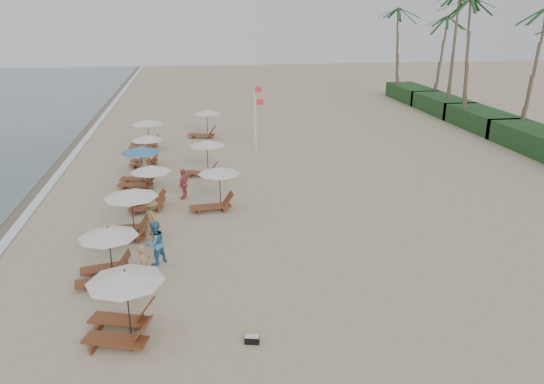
{
  "coord_description": "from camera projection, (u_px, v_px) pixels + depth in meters",
  "views": [
    {
      "loc": [
        -2.68,
        -19.23,
        9.79
      ],
      "look_at": [
        1.0,
        4.67,
        1.3
      ],
      "focal_mm": 34.47,
      "sensor_mm": 36.0,
      "label": 1
    }
  ],
  "objects": [
    {
      "name": "lounger_station_1",
      "position": [
        105.0,
        253.0,
        19.64
      ],
      "size": [
        2.53,
        2.24,
        2.12
      ],
      "color": "brown",
      "rests_on": "ground"
    },
    {
      "name": "inland_station_2",
      "position": [
        204.0,
        122.0,
        41.72
      ],
      "size": [
        2.86,
        2.24,
        2.22
      ],
      "color": "brown",
      "rests_on": "ground"
    },
    {
      "name": "foam_line",
      "position": [
        43.0,
        194.0,
        29.28
      ],
      "size": [
        0.5,
        140.0,
        0.02
      ],
      "primitive_type": "cube",
      "color": "white",
      "rests_on": "ground"
    },
    {
      "name": "shrub_hedge",
      "position": [
        536.0,
        140.0,
        37.98
      ],
      "size": [
        3.2,
        53.0,
        1.6
      ],
      "color": "#193D1C",
      "rests_on": "ground"
    },
    {
      "name": "beachgoer_far_b",
      "position": [
        144.0,
        159.0,
        32.97
      ],
      "size": [
        0.87,
        0.97,
        1.66
      ],
      "primitive_type": "imported",
      "rotation": [
        0.0,
        0.0,
        1.03
      ],
      "color": "#A6845A",
      "rests_on": "ground"
    },
    {
      "name": "beachgoer_near",
      "position": [
        144.0,
        266.0,
        19.23
      ],
      "size": [
        0.72,
        0.72,
        1.68
      ],
      "primitive_type": "imported",
      "rotation": [
        0.0,
        0.0,
        0.78
      ],
      "color": "#A17B57",
      "rests_on": "ground"
    },
    {
      "name": "flag_pole_near",
      "position": [
        256.0,
        123.0,
        36.36
      ],
      "size": [
        0.59,
        0.08,
        4.16
      ],
      "color": "silver",
      "rests_on": "ground"
    },
    {
      "name": "ground",
      "position": [
        265.0,
        260.0,
        21.56
      ],
      "size": [
        160.0,
        160.0,
        0.0
      ],
      "primitive_type": "plane",
      "color": "tan",
      "rests_on": "ground"
    },
    {
      "name": "lounger_station_3",
      "position": [
        148.0,
        187.0,
        26.72
      ],
      "size": [
        2.38,
        2.2,
        2.34
      ],
      "color": "brown",
      "rests_on": "ground"
    },
    {
      "name": "inland_station_1",
      "position": [
        204.0,
        154.0,
        32.07
      ],
      "size": [
        2.69,
        2.24,
        2.22
      ],
      "color": "brown",
      "rests_on": "ground"
    },
    {
      "name": "beachgoer_mid_b",
      "position": [
        152.0,
        217.0,
        23.64
      ],
      "size": [
        1.18,
        1.29,
        1.75
      ],
      "primitive_type": "imported",
      "rotation": [
        0.0,
        0.0,
        2.19
      ],
      "color": "#93734B",
      "rests_on": "ground"
    },
    {
      "name": "wet_sand_band",
      "position": [
        19.0,
        195.0,
        29.09
      ],
      "size": [
        3.2,
        140.0,
        0.01
      ],
      "primitive_type": "cube",
      "color": "#6B5E4C",
      "rests_on": "ground"
    },
    {
      "name": "lounger_station_2",
      "position": [
        128.0,
        212.0,
        23.32
      ],
      "size": [
        2.64,
        2.44,
        2.27
      ],
      "color": "brown",
      "rests_on": "ground"
    },
    {
      "name": "beachgoer_far_a",
      "position": [
        184.0,
        184.0,
        28.27
      ],
      "size": [
        0.78,
        1.08,
        1.71
      ],
      "primitive_type": "imported",
      "rotation": [
        0.0,
        0.0,
        4.3
      ],
      "color": "#BF4C57",
      "rests_on": "ground"
    },
    {
      "name": "lounger_station_5",
      "position": [
        145.0,
        150.0,
        34.2
      ],
      "size": [
        2.43,
        2.16,
        2.07
      ],
      "color": "brown",
      "rests_on": "ground"
    },
    {
      "name": "flag_pole_far",
      "position": [
        255.0,
        110.0,
        40.13
      ],
      "size": [
        0.6,
        0.08,
        4.44
      ],
      "color": "silver",
      "rests_on": "ground"
    },
    {
      "name": "lounger_station_0",
      "position": [
        121.0,
        304.0,
        16.14
      ],
      "size": [
        2.72,
        2.43,
        2.28
      ],
      "color": "brown",
      "rests_on": "ground"
    },
    {
      "name": "lounger_station_4",
      "position": [
        138.0,
        167.0,
        30.19
      ],
      "size": [
        2.67,
        2.3,
        2.37
      ],
      "color": "brown",
      "rests_on": "ground"
    },
    {
      "name": "duffel_bag",
      "position": [
        252.0,
        339.0,
        16.15
      ],
      "size": [
        0.5,
        0.33,
        0.26
      ],
      "color": "black",
      "rests_on": "ground"
    },
    {
      "name": "lounger_station_6",
      "position": [
        145.0,
        134.0,
        38.39
      ],
      "size": [
        2.65,
        2.34,
        2.2
      ],
      "color": "brown",
      "rests_on": "ground"
    },
    {
      "name": "inland_station_0",
      "position": [
        215.0,
        186.0,
        26.53
      ],
      "size": [
        2.81,
        2.24,
        2.22
      ],
      "color": "brown",
      "rests_on": "ground"
    },
    {
      "name": "beachgoer_mid_a",
      "position": [
        155.0,
        243.0,
        20.95
      ],
      "size": [
        1.13,
        1.1,
        1.83
      ],
      "primitive_type": "imported",
      "rotation": [
        0.0,
        0.0,
        3.84
      ],
      "color": "teal",
      "rests_on": "ground"
    }
  ]
}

